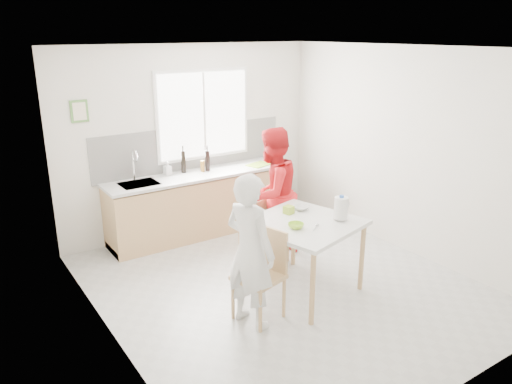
# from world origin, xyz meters

# --- Properties ---
(ground) EXTENTS (4.50, 4.50, 0.00)m
(ground) POSITION_xyz_m (0.00, 0.00, 0.00)
(ground) COLOR #B7B7B2
(ground) RESTS_ON ground
(room_shell) EXTENTS (4.50, 4.50, 4.50)m
(room_shell) POSITION_xyz_m (0.00, 0.00, 1.64)
(room_shell) COLOR silver
(room_shell) RESTS_ON ground
(window) EXTENTS (1.50, 0.06, 1.30)m
(window) POSITION_xyz_m (0.20, 2.23, 1.70)
(window) COLOR white
(window) RESTS_ON room_shell
(backsplash) EXTENTS (3.00, 0.02, 0.65)m
(backsplash) POSITION_xyz_m (0.00, 2.24, 1.23)
(backsplash) COLOR white
(backsplash) RESTS_ON room_shell
(picture_frame) EXTENTS (0.22, 0.03, 0.28)m
(picture_frame) POSITION_xyz_m (-1.55, 2.23, 1.90)
(picture_frame) COLOR #548B3F
(picture_frame) RESTS_ON room_shell
(kitchen_counter) EXTENTS (2.84, 0.64, 1.37)m
(kitchen_counter) POSITION_xyz_m (-0.00, 1.95, 0.42)
(kitchen_counter) COLOR tan
(kitchen_counter) RESTS_ON ground
(dining_table) EXTENTS (1.36, 1.36, 0.85)m
(dining_table) POSITION_xyz_m (0.10, -0.23, 0.77)
(dining_table) COLOR silver
(dining_table) RESTS_ON ground
(chair_left) EXTENTS (0.54, 0.54, 0.95)m
(chair_left) POSITION_xyz_m (-0.56, -0.40, 0.52)
(chair_left) COLOR tan
(chair_left) RESTS_ON ground
(chair_far) EXTENTS (0.46, 0.46, 0.81)m
(chair_far) POSITION_xyz_m (0.23, 0.65, 0.45)
(chair_far) COLOR tan
(chair_far) RESTS_ON ground
(person_white) EXTENTS (0.52, 0.66, 1.60)m
(person_white) POSITION_xyz_m (-0.75, -0.45, 0.80)
(person_white) COLOR silver
(person_white) RESTS_ON ground
(person_red) EXTENTS (0.98, 0.85, 1.73)m
(person_red) POSITION_xyz_m (0.37, 0.74, 0.86)
(person_red) COLOR red
(person_red) RESTS_ON ground
(bowl_green) EXTENTS (0.21, 0.21, 0.05)m
(bowl_green) POSITION_xyz_m (-0.08, -0.33, 0.88)
(bowl_green) COLOR #9ED531
(bowl_green) RESTS_ON dining_table
(bowl_white) EXTENTS (0.24, 0.24, 0.05)m
(bowl_white) POSITION_xyz_m (0.32, 0.09, 0.88)
(bowl_white) COLOR silver
(bowl_white) RESTS_ON dining_table
(milk_jug) EXTENTS (0.21, 0.15, 0.27)m
(milk_jug) POSITION_xyz_m (0.48, -0.42, 1.00)
(milk_jug) COLOR white
(milk_jug) RESTS_ON dining_table
(green_box) EXTENTS (0.12, 0.12, 0.09)m
(green_box) POSITION_xyz_m (0.12, 0.07, 0.90)
(green_box) COLOR #96B92A
(green_box) RESTS_ON dining_table
(spoon) EXTENTS (0.14, 0.10, 0.01)m
(spoon) POSITION_xyz_m (0.08, -0.46, 0.86)
(spoon) COLOR #A5A5AA
(spoon) RESTS_ON dining_table
(cutting_board) EXTENTS (0.40, 0.33, 0.01)m
(cutting_board) POSITION_xyz_m (0.92, 1.85, 0.93)
(cutting_board) COLOR #89B429
(cutting_board) RESTS_ON kitchen_counter
(wine_bottle_a) EXTENTS (0.07, 0.07, 0.32)m
(wine_bottle_a) POSITION_xyz_m (-0.21, 2.11, 1.08)
(wine_bottle_a) COLOR black
(wine_bottle_a) RESTS_ON kitchen_counter
(wine_bottle_b) EXTENTS (0.07, 0.07, 0.30)m
(wine_bottle_b) POSITION_xyz_m (0.12, 2.00, 1.07)
(wine_bottle_b) COLOR black
(wine_bottle_b) RESTS_ON kitchen_counter
(jar_amber) EXTENTS (0.06, 0.06, 0.16)m
(jar_amber) POSITION_xyz_m (0.04, 2.01, 1.00)
(jar_amber) COLOR #976621
(jar_amber) RESTS_ON kitchen_counter
(soap_bottle) EXTENTS (0.10, 0.10, 0.20)m
(soap_bottle) POSITION_xyz_m (-0.46, 2.12, 1.02)
(soap_bottle) COLOR #999999
(soap_bottle) RESTS_ON kitchen_counter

